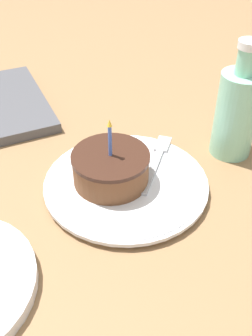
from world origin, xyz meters
name	(u,v)px	position (x,y,z in m)	size (l,w,h in m)	color
ground_plane	(143,203)	(0.00, 0.00, -0.02)	(2.40, 2.40, 0.04)	olive
plate	(126,184)	(0.03, 0.02, 0.01)	(0.26, 0.26, 0.02)	silver
cake_slice	(111,168)	(0.04, 0.04, 0.04)	(0.12, 0.12, 0.11)	brown
fork	(157,159)	(0.05, -0.05, 0.02)	(0.13, 0.12, 0.00)	#B2B2B7
bottle	(237,111)	(0.04, -0.20, 0.08)	(0.07, 0.07, 0.21)	#8CD1B2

